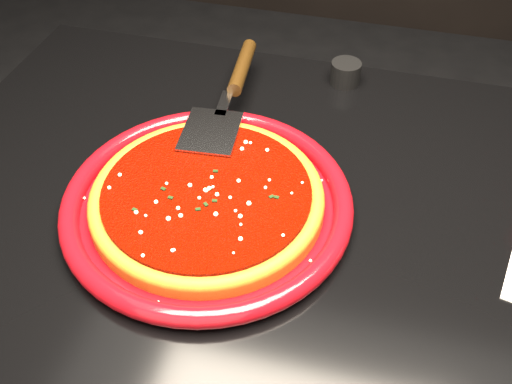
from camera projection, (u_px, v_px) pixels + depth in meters
table at (302, 363)px, 1.03m from camera, size 1.20×0.80×0.75m
plate at (208, 202)px, 0.77m from camera, size 0.41×0.41×0.03m
pizza_crust at (207, 200)px, 0.77m from camera, size 0.33×0.33×0.02m
pizza_crust_rim at (207, 195)px, 0.76m from camera, size 0.33×0.33×0.02m
pizza_sauce at (207, 192)px, 0.76m from camera, size 0.29×0.29×0.01m
parmesan_dusting at (206, 188)px, 0.75m from camera, size 0.27×0.27×0.01m
basil_flecks at (206, 189)px, 0.75m from camera, size 0.25×0.25×0.00m
pizza_server at (229, 94)px, 0.89m from camera, size 0.13×0.35×0.03m
ramekin at (345, 73)px, 0.99m from camera, size 0.06×0.06×0.04m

